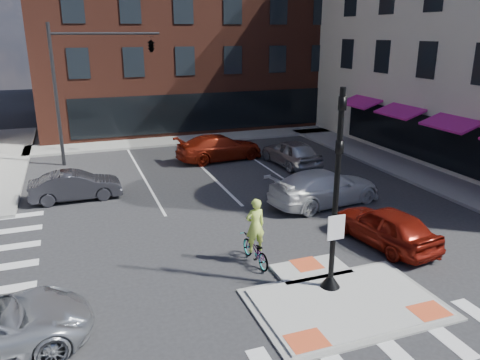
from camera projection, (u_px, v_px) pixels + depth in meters
name	position (u px, v px, depth m)	size (l,w,h in m)	color
ground	(337.00, 296.00, 13.87)	(120.00, 120.00, 0.00)	#28282B
refuge_island	(341.00, 299.00, 13.63)	(5.40, 4.65, 0.13)	gray
sidewalk_e	(410.00, 170.00, 26.34)	(3.00, 24.00, 0.15)	gray
sidewalk_n	(215.00, 137.00, 34.52)	(26.00, 3.00, 0.15)	gray
building_n	(180.00, 28.00, 41.12)	(24.40, 18.40, 15.50)	#512319
building_far_left	(88.00, 53.00, 57.58)	(10.00, 12.00, 10.00)	slate
building_far_right	(187.00, 43.00, 63.33)	(12.00, 12.00, 12.00)	brown
signal_pole	(335.00, 218.00, 13.51)	(0.60, 0.60, 5.98)	black
mast_arm_signal	(126.00, 55.00, 26.96)	(6.10, 2.24, 8.00)	black
red_sedan	(385.00, 226.00, 17.05)	(1.73, 4.29, 1.46)	maroon
white_pickup	(325.00, 187.00, 21.13)	(2.19, 5.40, 1.57)	silver
bg_car_dark	(76.00, 186.00, 21.68)	(1.43, 4.09, 1.35)	#2A2A30
bg_car_silver	(291.00, 153.00, 27.19)	(1.84, 4.58, 1.56)	#A7A9AE
bg_car_red	(220.00, 147.00, 28.44)	(2.17, 5.34, 1.55)	maroon
cyclist	(255.00, 242.00, 15.65)	(0.77, 1.89, 2.31)	#3F3F44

